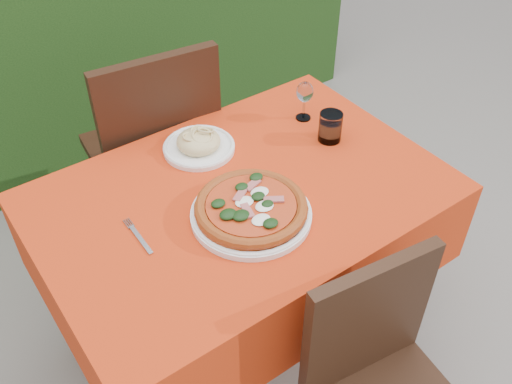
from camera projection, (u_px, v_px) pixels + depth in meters
ground at (245, 331)px, 2.27m from camera, size 60.00×60.00×0.00m
dining_table at (242, 225)px, 1.88m from camera, size 1.26×0.86×0.75m
chair_near at (382, 380)px, 1.56m from camera, size 0.44×0.44×0.87m
chair_far at (156, 146)px, 2.23m from camera, size 0.50×0.50×1.01m
pizza_plate at (251, 209)px, 1.67m from camera, size 0.36×0.36×0.07m
pasta_plate at (199, 144)px, 1.92m from camera, size 0.24×0.24×0.07m
water_glass at (330, 128)px, 1.95m from camera, size 0.08×0.08×0.10m
wine_glass at (305, 93)px, 2.01m from camera, size 0.06×0.06×0.15m
fork at (141, 240)px, 1.62m from camera, size 0.03×0.18×0.00m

